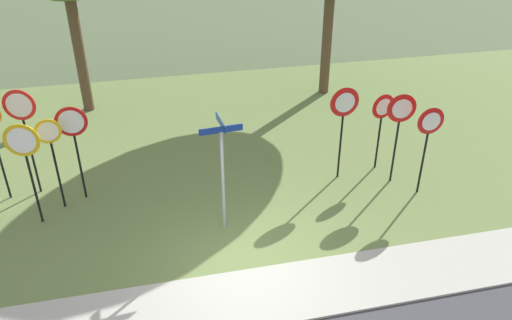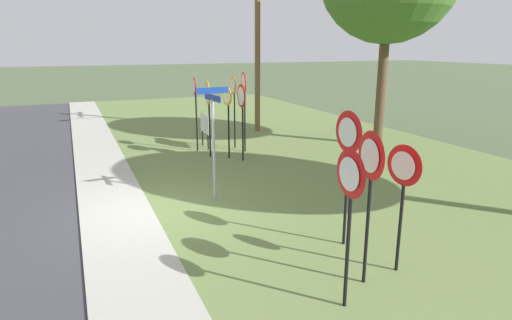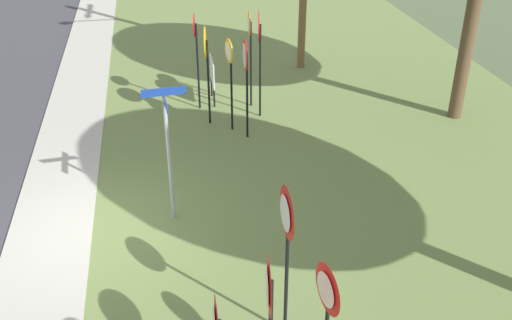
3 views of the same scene
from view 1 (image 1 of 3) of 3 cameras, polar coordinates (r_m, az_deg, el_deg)
name	(u,v)px [view 1 (image 1 of 3)]	position (r m, az deg, el deg)	size (l,w,h in m)	color
ground_plane	(247,271)	(10.97, -1.02, -12.36)	(160.00, 160.00, 0.00)	#4C5B3D
sidewalk_strip	(255,297)	(10.38, -0.07, -15.12)	(44.00, 1.60, 0.06)	#ADAA9E
grass_median	(206,142)	(15.87, -5.58, 2.05)	(44.00, 12.00, 0.04)	olive
stop_sign_near_left	(25,152)	(12.33, -24.48, 0.80)	(0.78, 0.14, 2.59)	black
stop_sign_near_right	(73,133)	(12.92, -19.76, 2.86)	(0.76, 0.10, 2.54)	black
stop_sign_far_center	(23,119)	(13.52, -24.67, 4.19)	(0.77, 0.15, 2.86)	black
stop_sign_far_right	(52,147)	(12.78, -21.93, 1.41)	(0.60, 0.13, 2.41)	black
yield_sign_near_left	(344,112)	(13.20, 9.82, 5.36)	(0.79, 0.11, 2.61)	black
yield_sign_near_right	(429,131)	(13.10, 18.81, 3.08)	(0.70, 0.10, 2.40)	black
yield_sign_far_left	(382,115)	(14.02, 13.96, 4.94)	(0.68, 0.15, 2.22)	black
yield_sign_far_right	(400,118)	(13.37, 15.86, 4.58)	(0.76, 0.13, 2.52)	black
street_name_post	(222,165)	(11.20, -3.80, -0.61)	(0.96, 0.81, 2.79)	#9EA0A8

